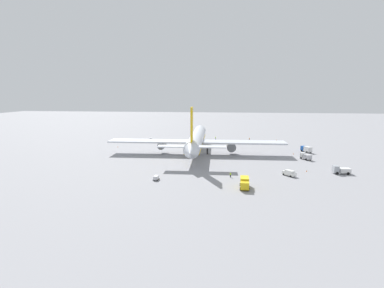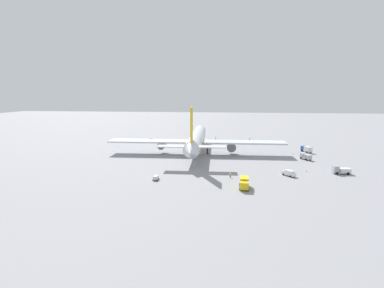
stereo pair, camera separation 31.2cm
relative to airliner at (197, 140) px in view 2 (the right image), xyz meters
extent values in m
plane|color=gray|center=(1.38, 0.16, -6.40)|extent=(600.00, 600.00, 0.00)
cylinder|color=silver|center=(1.38, 0.16, 0.23)|extent=(58.83, 8.24, 6.15)
cone|color=silver|center=(33.14, 1.30, 0.23)|extent=(5.13, 6.20, 6.02)
cone|color=silver|center=(-30.99, -1.00, 0.23)|extent=(6.35, 6.05, 5.84)
cube|color=#E5B20C|center=(-25.92, -0.82, 9.60)|extent=(6.01, 0.71, 12.59)
cube|color=silver|center=(-26.67, 5.94, 1.46)|extent=(4.82, 11.87, 0.36)
cube|color=silver|center=(-26.18, -7.62, 1.46)|extent=(4.82, 11.87, 0.36)
cube|color=silver|center=(-2.31, 21.33, -0.69)|extent=(10.30, 36.73, 0.70)
cylinder|color=slate|center=(-1.12, 15.90, -2.74)|extent=(5.64, 3.60, 3.40)
cube|color=silver|center=(-0.78, -21.22, -0.69)|extent=(10.30, 36.73, 0.70)
cylinder|color=slate|center=(0.02, -15.73, -3.07)|extent=(5.43, 4.25, 4.06)
cylinder|color=black|center=(21.89, 0.89, -4.62)|extent=(0.70, 0.70, 3.56)
cylinder|color=black|center=(-1.73, 5.12, -4.62)|extent=(0.70, 0.70, 3.56)
cylinder|color=black|center=(-1.37, -5.02, -4.62)|extent=(0.70, 0.70, 3.56)
cube|color=#E5B20C|center=(1.38, 0.16, -1.46)|extent=(56.47, 7.85, 0.50)
cube|color=yellow|center=(-52.06, -18.99, -4.94)|extent=(2.04, 2.50, 2.02)
cube|color=yellow|center=(-48.55, -19.12, -4.68)|extent=(4.12, 2.57, 2.53)
cube|color=black|center=(-52.75, -18.97, -4.43)|extent=(0.15, 2.04, 0.89)
cylinder|color=black|center=(-51.91, -20.21, -5.95)|extent=(0.91, 0.33, 0.90)
cylinder|color=black|center=(-51.82, -17.78, -5.95)|extent=(0.91, 0.33, 0.90)
cylinder|color=black|center=(-47.74, -20.36, -5.95)|extent=(0.91, 0.33, 0.90)
cylinder|color=black|center=(-47.66, -17.93, -5.95)|extent=(0.91, 0.33, 0.90)
cube|color=#999EA5|center=(-29.69, -50.92, -4.78)|extent=(2.54, 1.76, 2.34)
cube|color=silver|center=(-29.59, -53.95, -5.19)|extent=(2.60, 3.56, 1.52)
cube|color=black|center=(-29.71, -50.33, -4.19)|extent=(2.09, 0.15, 1.03)
cylinder|color=black|center=(-30.93, -51.13, -5.95)|extent=(0.33, 0.91, 0.90)
cylinder|color=black|center=(-28.45, -51.05, -5.95)|extent=(0.33, 0.91, 0.90)
cylinder|color=black|center=(-30.81, -54.72, -5.95)|extent=(0.33, 0.91, 0.90)
cylinder|color=black|center=(-28.33, -54.64, -5.95)|extent=(0.33, 0.91, 0.90)
cube|color=#194CA5|center=(10.80, -49.80, -4.88)|extent=(2.48, 2.64, 2.14)
cube|color=silver|center=(7.76, -51.04, -4.78)|extent=(4.29, 3.37, 2.34)
cube|color=black|center=(11.39, -49.56, -4.34)|extent=(0.74, 1.67, 0.94)
cylinder|color=black|center=(10.23, -48.89, -5.95)|extent=(0.95, 0.62, 0.90)
cylinder|color=black|center=(11.03, -50.84, -5.95)|extent=(0.95, 0.62, 0.90)
cylinder|color=black|center=(6.63, -50.36, -5.95)|extent=(0.95, 0.62, 0.90)
cylinder|color=black|center=(7.42, -52.31, -5.95)|extent=(0.95, 0.62, 0.90)
cube|color=white|center=(-6.30, -45.61, -4.89)|extent=(2.30, 2.62, 2.12)
cube|color=#B2B2B7|center=(-8.69, -46.79, -5.01)|extent=(3.72, 3.32, 1.87)
cube|color=black|center=(-5.83, -45.38, -4.36)|extent=(0.88, 1.69, 0.93)
cylinder|color=black|center=(-6.91, -44.70, -5.95)|extent=(0.94, 0.67, 0.90)
cylinder|color=black|center=(-5.95, -46.66, -5.95)|extent=(0.94, 0.67, 0.90)
cylinder|color=black|center=(-9.75, -46.09, -5.95)|extent=(0.94, 0.67, 0.90)
cylinder|color=black|center=(-8.79, -48.06, -5.95)|extent=(0.94, 0.67, 0.90)
cube|color=white|center=(-34.53, -34.54, -5.53)|extent=(4.79, 4.34, 1.10)
cube|color=white|center=(-34.71, -34.69, -4.70)|extent=(3.37, 3.16, 0.55)
cylinder|color=black|center=(-33.90, -32.86, -6.08)|extent=(0.64, 0.57, 0.64)
cylinder|color=black|center=(-32.75, -34.31, -6.08)|extent=(0.64, 0.57, 0.64)
cylinder|color=black|center=(-36.30, -34.77, -6.08)|extent=(0.64, 0.57, 0.64)
cylinder|color=black|center=(-35.15, -36.22, -6.08)|extent=(0.64, 0.57, 0.64)
cube|color=gray|center=(-44.46, 8.41, -6.12)|extent=(2.80, 1.64, 0.15)
cylinder|color=#333338|center=(-46.09, 8.56, -6.12)|extent=(0.60, 0.13, 0.08)
cube|color=silver|center=(-44.46, 8.41, -5.54)|extent=(2.36, 1.46, 1.02)
cylinder|color=black|center=(-45.54, 7.81, -6.20)|extent=(0.41, 0.16, 0.40)
cylinder|color=black|center=(-45.41, 9.20, -6.20)|extent=(0.41, 0.16, 0.40)
cylinder|color=black|center=(-43.51, 7.62, -6.20)|extent=(0.41, 0.16, 0.40)
cylinder|color=black|center=(-43.38, 9.02, -6.20)|extent=(0.41, 0.16, 0.40)
cube|color=#595B60|center=(37.91, 31.34, -6.12)|extent=(2.38, 1.65, 0.15)
cylinder|color=#333338|center=(36.51, 31.17, -6.12)|extent=(0.61, 0.15, 0.08)
cube|color=silver|center=(37.91, 31.34, -5.59)|extent=(2.01, 1.47, 0.91)
cylinder|color=black|center=(37.15, 30.55, -6.20)|extent=(0.41, 0.17, 0.40)
cylinder|color=black|center=(36.99, 31.94, -6.20)|extent=(0.41, 0.17, 0.40)
cylinder|color=black|center=(38.83, 30.75, -6.20)|extent=(0.41, 0.17, 0.40)
cylinder|color=black|center=(38.67, 32.14, -6.20)|extent=(0.41, 0.17, 0.40)
cylinder|color=black|center=(-38.62, -15.11, -5.99)|extent=(0.44, 0.44, 0.82)
cylinder|color=#B2F219|center=(-38.62, -15.11, -5.27)|extent=(0.55, 0.55, 0.61)
sphere|color=tan|center=(-38.62, -15.11, -4.86)|extent=(0.22, 0.22, 0.22)
cylinder|color=navy|center=(41.09, -26.63, -5.98)|extent=(0.38, 0.38, 0.83)
cylinder|color=orange|center=(41.09, -26.63, -5.25)|extent=(0.47, 0.47, 0.63)
sphere|color=#8C6647|center=(41.09, -26.63, -4.82)|extent=(0.23, 0.23, 0.23)
cylinder|color=navy|center=(43.09, -6.89, -5.96)|extent=(0.45, 0.45, 0.88)
cylinder|color=#B2F219|center=(43.09, -6.89, -5.19)|extent=(0.57, 0.57, 0.66)
sphere|color=#8C6647|center=(43.09, -6.89, -4.74)|extent=(0.24, 0.24, 0.24)
cylinder|color=black|center=(35.78, -41.27, -5.97)|extent=(0.36, 0.36, 0.86)
cylinder|color=orange|center=(35.78, -41.27, -5.22)|extent=(0.45, 0.45, 0.64)
sphere|color=#8C6647|center=(35.78, -41.27, -4.78)|extent=(0.23, 0.23, 0.23)
cone|color=orange|center=(33.91, -24.12, -6.12)|extent=(0.36, 0.36, 0.55)
cone|color=orange|center=(46.14, 6.33, -6.12)|extent=(0.36, 0.36, 0.55)
cone|color=orange|center=(11.24, 41.69, -6.12)|extent=(0.36, 0.36, 0.55)
cone|color=orange|center=(2.97, -43.61, -6.12)|extent=(0.36, 0.36, 0.55)
cone|color=orange|center=(-28.28, -41.75, -6.12)|extent=(0.36, 0.36, 0.55)
camera|label=1|loc=(-135.69, -13.85, 20.87)|focal=28.38mm
camera|label=2|loc=(-135.65, -14.16, 20.87)|focal=28.38mm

